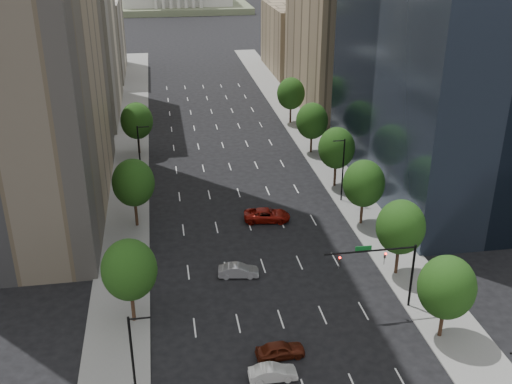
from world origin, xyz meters
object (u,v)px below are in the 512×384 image
traffic_signal (389,264)px  car_maroon (280,350)px  car_silver (238,271)px  car_red_far (267,215)px  car_white (273,373)px

traffic_signal → car_maroon: bearing=-155.2°
car_maroon → car_silver: 13.80m
car_maroon → car_silver: size_ratio=1.00×
traffic_signal → car_red_far: size_ratio=1.54×
car_white → car_red_far: 29.30m
car_red_far → traffic_signal: bearing=-150.9°
car_white → car_red_far: (4.75, 28.91, 0.15)m
traffic_signal → car_maroon: traffic_signal is taller
car_white → car_maroon: size_ratio=0.94×
car_white → car_red_far: bearing=-8.5°
car_maroon → car_silver: (-1.85, 13.68, -0.02)m
car_silver → car_white: bearing=-169.9°
car_white → car_maroon: 2.96m
car_maroon → car_white: bearing=152.4°
car_white → car_silver: 16.40m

